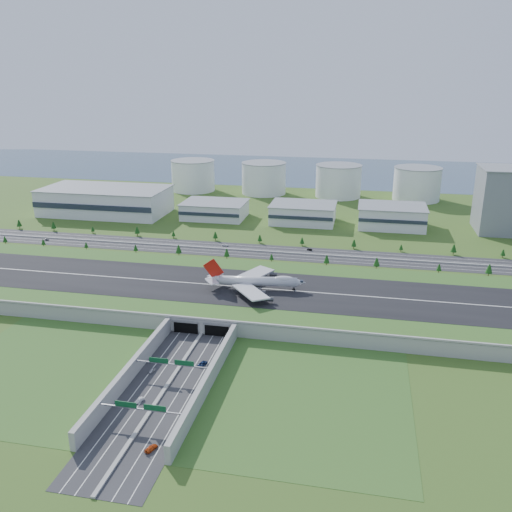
% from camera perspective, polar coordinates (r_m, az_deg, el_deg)
% --- Properties ---
extents(ground, '(1200.00, 1200.00, 0.00)m').
position_cam_1_polar(ground, '(334.57, -3.23, -4.44)').
color(ground, '#2C4917').
rests_on(ground, ground).
extents(airfield_deck, '(520.00, 100.00, 9.20)m').
position_cam_1_polar(airfield_deck, '(332.91, -3.25, -3.79)').
color(airfield_deck, gray).
rests_on(airfield_deck, ground).
extents(underpass_road, '(38.80, 120.40, 8.00)m').
position_cam_1_polar(underpass_road, '(248.53, -9.19, -12.44)').
color(underpass_road, '#28282B').
rests_on(underpass_road, ground).
extents(sign_gantry_near, '(38.70, 0.70, 9.80)m').
position_cam_1_polar(sign_gantry_near, '(250.28, -8.87, -11.25)').
color(sign_gantry_near, gray).
rests_on(sign_gantry_near, ground).
extents(sign_gantry_far, '(38.70, 0.70, 9.80)m').
position_cam_1_polar(sign_gantry_far, '(222.91, -12.06, -15.54)').
color(sign_gantry_far, gray).
rests_on(sign_gantry_far, ground).
extents(north_expressway, '(560.00, 36.00, 0.12)m').
position_cam_1_polar(north_expressway, '(421.29, 0.03, 0.51)').
color(north_expressway, '#28282B').
rests_on(north_expressway, ground).
extents(tree_row, '(500.37, 48.63, 8.46)m').
position_cam_1_polar(tree_row, '(418.03, 1.20, 1.01)').
color(tree_row, '#3D2819').
rests_on(tree_row, ground).
extents(hangar_west, '(120.00, 60.00, 25.00)m').
position_cam_1_polar(hangar_west, '(556.14, -15.54, 5.61)').
color(hangar_west, silver).
rests_on(hangar_west, ground).
extents(hangar_mid_a, '(58.00, 42.00, 15.00)m').
position_cam_1_polar(hangar_mid_a, '(521.95, -4.36, 4.85)').
color(hangar_mid_a, silver).
rests_on(hangar_mid_a, ground).
extents(hangar_mid_b, '(58.00, 42.00, 17.00)m').
position_cam_1_polar(hangar_mid_b, '(505.56, 4.98, 4.50)').
color(hangar_mid_b, silver).
rests_on(hangar_mid_b, ground).
extents(hangar_mid_c, '(58.00, 42.00, 19.00)m').
position_cam_1_polar(hangar_mid_c, '(502.93, 14.09, 4.05)').
color(hangar_mid_c, silver).
rests_on(hangar_mid_c, ground).
extents(office_tower, '(46.00, 46.00, 55.00)m').
position_cam_1_polar(office_tower, '(517.27, 24.82, 5.34)').
color(office_tower, slate).
rests_on(office_tower, ground).
extents(fuel_tank_a, '(50.00, 50.00, 35.00)m').
position_cam_1_polar(fuel_tank_a, '(649.54, -6.64, 8.39)').
color(fuel_tank_a, white).
rests_on(fuel_tank_a, ground).
extents(fuel_tank_b, '(50.00, 50.00, 35.00)m').
position_cam_1_polar(fuel_tank_b, '(628.58, 0.83, 8.17)').
color(fuel_tank_b, white).
rests_on(fuel_tank_b, ground).
extents(fuel_tank_c, '(50.00, 50.00, 35.00)m').
position_cam_1_polar(fuel_tank_c, '(618.69, 8.66, 7.80)').
color(fuel_tank_c, white).
rests_on(fuel_tank_c, ground).
extents(fuel_tank_d, '(50.00, 50.00, 35.00)m').
position_cam_1_polar(fuel_tank_d, '(620.39, 16.58, 7.27)').
color(fuel_tank_d, white).
rests_on(fuel_tank_d, ground).
extents(bay_water, '(1200.00, 260.00, 0.06)m').
position_cam_1_polar(bay_water, '(792.47, 5.67, 8.96)').
color(bay_water, '#31485E').
rests_on(bay_water, ground).
extents(boeing_747, '(61.51, 57.83, 19.05)m').
position_cam_1_polar(boeing_747, '(323.68, -0.09, -2.65)').
color(boeing_747, silver).
rests_on(boeing_747, airfield_deck).
extents(car_0, '(2.44, 4.39, 1.41)m').
position_cam_1_polar(car_0, '(259.68, -10.91, -11.76)').
color(car_0, '#B5B6BA').
rests_on(car_0, ground).
extents(car_1, '(2.99, 4.80, 1.49)m').
position_cam_1_polar(car_1, '(239.82, -12.16, -14.62)').
color(car_1, silver).
rests_on(car_1, ground).
extents(car_2, '(4.41, 6.34, 1.61)m').
position_cam_1_polar(car_2, '(261.84, -5.62, -11.19)').
color(car_2, '#0E1D46').
rests_on(car_2, ground).
extents(car_3, '(4.19, 6.09, 1.64)m').
position_cam_1_polar(car_3, '(213.21, -10.99, -19.23)').
color(car_3, '#B73D10').
rests_on(car_3, ground).
extents(car_4, '(4.14, 2.17, 1.34)m').
position_cam_1_polar(car_4, '(480.93, -21.16, 1.62)').
color(car_4, '#595A5E').
rests_on(car_4, ground).
extents(car_5, '(4.54, 2.86, 1.41)m').
position_cam_1_polar(car_5, '(425.01, 5.66, 0.69)').
color(car_5, black).
rests_on(car_5, ground).
extents(car_7, '(5.63, 2.89, 1.56)m').
position_cam_1_polar(car_7, '(434.47, -3.32, 1.16)').
color(car_7, white).
rests_on(car_7, ground).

